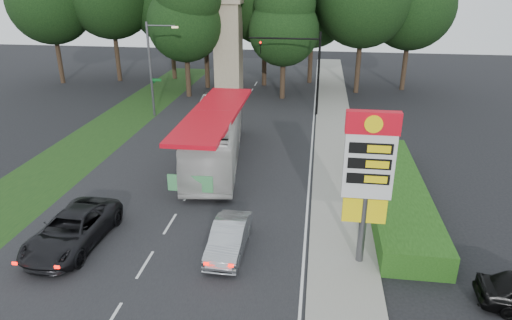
# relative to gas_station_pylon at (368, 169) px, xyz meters

# --- Properties ---
(ground) EXTENTS (120.00, 120.00, 0.00)m
(ground) POSITION_rel_gas_station_pylon_xyz_m (-9.20, -1.99, -4.45)
(ground) COLOR black
(ground) RESTS_ON ground
(road_surface) EXTENTS (14.00, 80.00, 0.02)m
(road_surface) POSITION_rel_gas_station_pylon_xyz_m (-9.20, 10.01, -4.44)
(road_surface) COLOR black
(road_surface) RESTS_ON ground
(sidewalk_right) EXTENTS (3.00, 80.00, 0.12)m
(sidewalk_right) POSITION_rel_gas_station_pylon_xyz_m (-0.70, 10.01, -4.39)
(sidewalk_right) COLOR gray
(sidewalk_right) RESTS_ON ground
(grass_verge_left) EXTENTS (5.00, 50.00, 0.02)m
(grass_verge_left) POSITION_rel_gas_station_pylon_xyz_m (-18.70, 16.01, -4.44)
(grass_verge_left) COLOR #193814
(grass_verge_left) RESTS_ON ground
(hedge) EXTENTS (3.00, 14.00, 1.20)m
(hedge) POSITION_rel_gas_station_pylon_xyz_m (2.30, 6.01, -3.85)
(hedge) COLOR #1C4312
(hedge) RESTS_ON ground
(gas_station_pylon) EXTENTS (2.10, 0.45, 6.85)m
(gas_station_pylon) POSITION_rel_gas_station_pylon_xyz_m (0.00, 0.00, 0.00)
(gas_station_pylon) COLOR #59595E
(gas_station_pylon) RESTS_ON ground
(traffic_signal_mast) EXTENTS (6.10, 0.35, 7.20)m
(traffic_signal_mast) POSITION_rel_gas_station_pylon_xyz_m (-3.52, 22.00, 0.22)
(traffic_signal_mast) COLOR black
(traffic_signal_mast) RESTS_ON ground
(streetlight_signs) EXTENTS (2.75, 0.98, 8.00)m
(streetlight_signs) POSITION_rel_gas_station_pylon_xyz_m (-16.19, 20.01, -0.01)
(streetlight_signs) COLOR #59595E
(streetlight_signs) RESTS_ON ground
(monument) EXTENTS (3.00, 3.00, 10.05)m
(monument) POSITION_rel_gas_station_pylon_xyz_m (-11.20, 28.01, 0.66)
(monument) COLOR gray
(monument) RESTS_ON ground
(tree_monument_left) EXTENTS (7.28, 7.28, 14.30)m
(tree_monument_left) POSITION_rel_gas_station_pylon_xyz_m (-15.20, 27.01, 4.23)
(tree_monument_left) COLOR #2D2116
(tree_monument_left) RESTS_ON ground
(tree_monument_right) EXTENTS (6.72, 6.72, 13.20)m
(tree_monument_right) POSITION_rel_gas_station_pylon_xyz_m (-5.70, 27.51, 3.56)
(tree_monument_right) COLOR #2D2116
(tree_monument_right) RESTS_ON ground
(transit_bus) EXTENTS (4.51, 12.82, 3.50)m
(transit_bus) POSITION_rel_gas_station_pylon_xyz_m (-8.70, 10.38, -2.70)
(transit_bus) COLOR silver
(transit_bus) RESTS_ON ground
(sedan_silver) EXTENTS (1.52, 4.22, 1.39)m
(sedan_silver) POSITION_rel_gas_station_pylon_xyz_m (-5.80, 0.06, -3.76)
(sedan_silver) COLOR #A1A4A9
(sedan_silver) RESTS_ON ground
(suv_charcoal) EXTENTS (2.85, 5.77, 1.58)m
(suv_charcoal) POSITION_rel_gas_station_pylon_xyz_m (-13.03, -0.38, -3.66)
(suv_charcoal) COLOR black
(suv_charcoal) RESTS_ON ground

